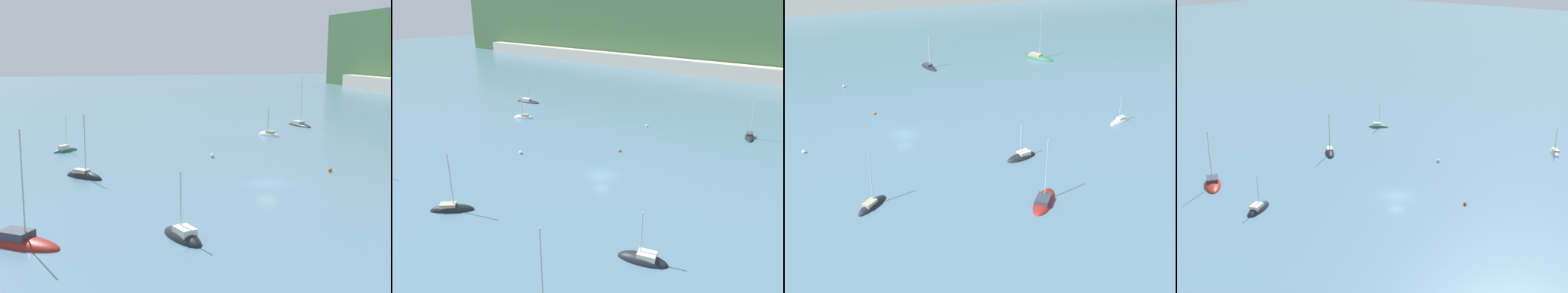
% 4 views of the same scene
% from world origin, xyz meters
% --- Properties ---
extents(ground_plane, '(600.00, 600.00, 0.00)m').
position_xyz_m(ground_plane, '(0.00, 0.00, 0.00)').
color(ground_plane, slate).
extents(shore_town_strip, '(327.75, 6.00, 5.70)m').
position_xyz_m(shore_town_strip, '(0.00, 102.02, 2.85)').
color(shore_town_strip, beige).
rests_on(shore_town_strip, ground_plane).
extents(sailboat_0, '(3.83, 6.58, 8.65)m').
position_xyz_m(sailboat_0, '(12.27, 35.59, 0.11)').
color(sailboat_0, black).
rests_on(sailboat_0, ground_plane).
extents(sailboat_1, '(5.47, 5.46, 9.46)m').
position_xyz_m(sailboat_1, '(-8.42, -22.60, 0.09)').
color(sailboat_1, black).
rests_on(sailboat_1, ground_plane).
extents(sailboat_5, '(6.12, 3.72, 7.01)m').
position_xyz_m(sailboat_5, '(17.77, -14.85, 0.09)').
color(sailboat_5, black).
rests_on(sailboat_5, ground_plane).
extents(sailboat_6, '(8.15, 3.76, 11.42)m').
position_xyz_m(sailboat_6, '(-48.55, 26.22, 0.13)').
color(sailboat_6, black).
rests_on(sailboat_6, ground_plane).
extents(sailboat_7, '(5.07, 3.96, 6.30)m').
position_xyz_m(sailboat_7, '(-36.46, 14.27, 0.07)').
color(sailboat_7, silver).
rests_on(sailboat_7, ground_plane).
extents(mooring_buoy_0, '(0.57, 0.57, 0.57)m').
position_xyz_m(mooring_buoy_0, '(-4.10, 10.86, 0.28)').
color(mooring_buoy_0, orange).
rests_on(mooring_buoy_0, ground_plane).
extents(mooring_buoy_1, '(0.53, 0.53, 0.53)m').
position_xyz_m(mooring_buoy_1, '(-8.86, 28.14, 0.27)').
color(mooring_buoy_1, white).
rests_on(mooring_buoy_1, ground_plane).
extents(mooring_buoy_3, '(0.61, 0.61, 0.61)m').
position_xyz_m(mooring_buoy_3, '(-17.82, -2.41, 0.30)').
color(mooring_buoy_3, white).
rests_on(mooring_buoy_3, ground_plane).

